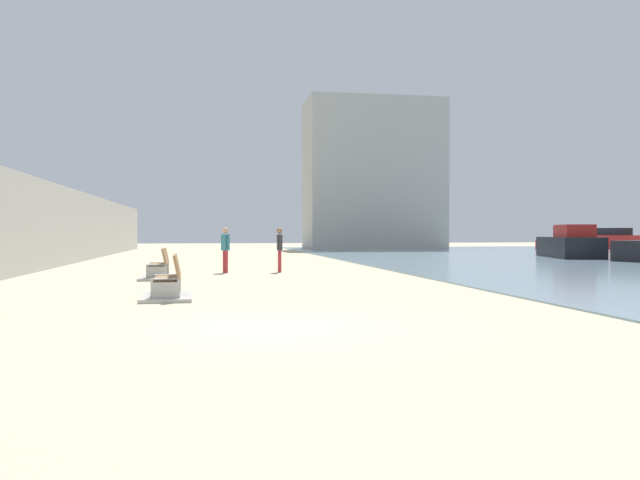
# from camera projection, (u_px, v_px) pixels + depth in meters

# --- Properties ---
(ground_plane) EXTENTS (120.00, 120.00, 0.00)m
(ground_plane) POSITION_uv_depth(u_px,v_px,m) (228.00, 267.00, 27.77)
(ground_plane) COLOR #C6B793
(seawall) EXTENTS (0.80, 64.00, 3.53)m
(seawall) POSITION_uv_depth(u_px,v_px,m) (44.00, 225.00, 26.46)
(seawall) COLOR #ADAAA3
(seawall) RESTS_ON ground
(bench_near) EXTENTS (1.16, 2.13, 0.98)m
(bench_near) POSITION_uv_depth(u_px,v_px,m) (168.00, 288.00, 14.38)
(bench_near) COLOR #ADAAA3
(bench_near) RESTS_ON ground
(bench_far) EXTENTS (1.11, 2.10, 0.98)m
(bench_far) POSITION_uv_depth(u_px,v_px,m) (159.00, 272.00, 20.42)
(bench_far) COLOR #ADAAA3
(bench_far) RESTS_ON ground
(person_walking) EXTENTS (0.31, 0.47, 1.66)m
(person_walking) POSITION_uv_depth(u_px,v_px,m) (225.00, 246.00, 23.43)
(person_walking) COLOR #B22D33
(person_walking) RESTS_ON ground
(person_standing) EXTENTS (0.22, 0.53, 1.65)m
(person_standing) POSITION_uv_depth(u_px,v_px,m) (280.00, 246.00, 23.78)
(person_standing) COLOR #B22D33
(person_standing) RESTS_ON ground
(boat_far_right) EXTENTS (3.76, 6.55, 1.87)m
(boat_far_right) POSITION_uv_depth(u_px,v_px,m) (570.00, 245.00, 37.04)
(boat_far_right) COLOR black
(boat_far_right) RESTS_ON water_bay
(boat_nearest) EXTENTS (2.47, 4.71, 1.89)m
(boat_nearest) POSITION_uv_depth(u_px,v_px,m) (564.00, 242.00, 52.19)
(boat_nearest) COLOR red
(boat_nearest) RESTS_ON water_bay
(boat_far_left) EXTENTS (3.20, 8.15, 1.82)m
(boat_far_left) POSITION_uv_depth(u_px,v_px,m) (602.00, 240.00, 56.48)
(boat_far_left) COLOR red
(boat_far_left) RESTS_ON water_bay
(harbor_building) EXTENTS (12.00, 6.00, 13.21)m
(harbor_building) POSITION_uv_depth(u_px,v_px,m) (373.00, 175.00, 57.64)
(harbor_building) COLOR #ADAAA3
(harbor_building) RESTS_ON ground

